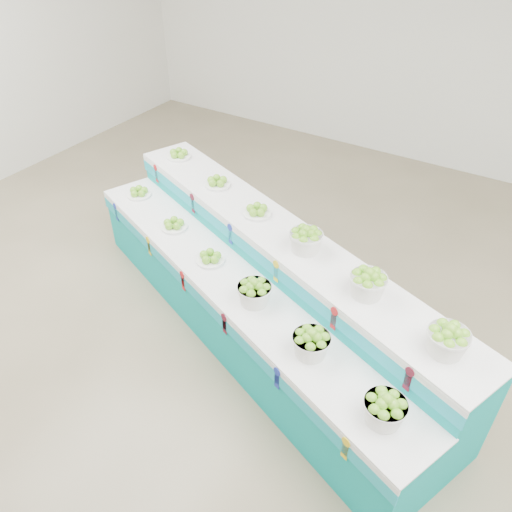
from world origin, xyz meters
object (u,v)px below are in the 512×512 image
at_px(plate_upper_mid, 217,181).
at_px(basket_upper_right, 448,340).
at_px(basket_lower_left, 254,292).
at_px(display_stand, 256,287).

bearing_deg(plate_upper_mid, basket_upper_right, -21.49).
distance_m(basket_lower_left, plate_upper_mid, 1.47).
relative_size(basket_lower_left, basket_upper_right, 1.00).
bearing_deg(basket_lower_left, plate_upper_mid, 137.13).
distance_m(display_stand, plate_upper_mid, 1.19).
distance_m(display_stand, basket_lower_left, 0.53).
bearing_deg(basket_lower_left, display_stand, 120.36).
bearing_deg(plate_upper_mid, display_stand, -36.11).
xyz_separation_m(plate_upper_mid, basket_upper_right, (2.55, -1.00, 0.06)).
bearing_deg(display_stand, plate_upper_mid, 165.39).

